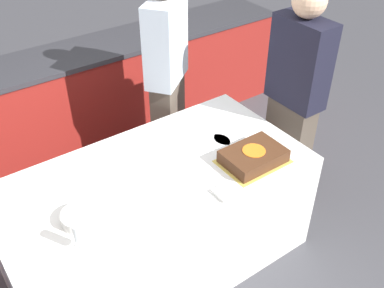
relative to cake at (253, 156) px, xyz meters
name	(u,v)px	position (x,y,z in m)	size (l,w,h in m)	color
ground_plane	(160,258)	(-0.56, 0.26, -0.82)	(14.00, 14.00, 0.00)	#424247
back_counter	(62,106)	(-0.56, 1.82, -0.35)	(4.40, 0.58, 0.92)	maroon
dining_table	(157,219)	(-0.56, 0.26, -0.43)	(1.89, 0.98, 0.77)	white
cake	(253,156)	(0.00, 0.00, 0.00)	(0.41, 0.30, 0.09)	gold
plate_stack	(81,217)	(-1.08, 0.15, -0.01)	(0.20, 0.20, 0.06)	white
wine_glass	(78,234)	(-1.15, -0.03, 0.06)	(0.07, 0.07, 0.16)	white
side_plate_near_cake	(227,138)	(0.03, 0.29, -0.04)	(0.17, 0.17, 0.00)	white
side_plate_right_edge	(217,142)	(-0.05, 0.29, -0.04)	(0.17, 0.17, 0.00)	white
utensil_pile	(226,192)	(-0.32, -0.13, -0.03)	(0.13, 0.12, 0.02)	white
person_cutting_cake	(167,84)	(0.00, 0.97, 0.07)	(0.45, 0.41, 1.71)	#4C4238
person_seated_right	(294,99)	(0.61, 0.26, 0.07)	(0.22, 0.41, 1.70)	#4C4238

